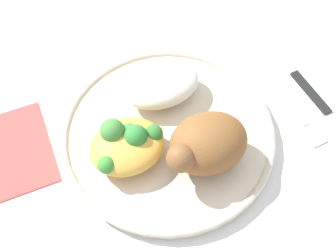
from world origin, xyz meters
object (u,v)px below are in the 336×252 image
at_px(mac_cheese_with_broccoli, 127,144).
at_px(napkin, 15,150).
at_px(knife, 328,112).
at_px(rice_pile, 161,85).
at_px(plate, 168,134).
at_px(fork, 293,109).
at_px(roasted_chicken, 206,144).

distance_m(mac_cheese_with_broccoli, napkin, 0.15).
relative_size(knife, napkin, 1.49).
relative_size(rice_pile, napkin, 0.80).
bearing_deg(napkin, rice_pile, -179.76).
relative_size(plate, fork, 1.94).
relative_size(mac_cheese_with_broccoli, fork, 0.65).
height_order(fork, napkin, fork).
xyz_separation_m(plate, napkin, (0.19, -0.06, -0.01)).
xyz_separation_m(mac_cheese_with_broccoli, knife, (-0.27, 0.04, -0.04)).
bearing_deg(fork, roasted_chicken, 10.25).
height_order(rice_pile, mac_cheese_with_broccoli, mac_cheese_with_broccoli).
height_order(roasted_chicken, mac_cheese_with_broccoli, roasted_chicken).
distance_m(mac_cheese_with_broccoli, knife, 0.28).
xyz_separation_m(knife, napkin, (0.41, -0.11, -0.00)).
xyz_separation_m(rice_pile, mac_cheese_with_broccoli, (0.07, 0.07, 0.00)).
bearing_deg(roasted_chicken, fork, -169.75).
bearing_deg(fork, rice_pile, -27.58).
xyz_separation_m(roasted_chicken, knife, (-0.19, -0.00, -0.05)).
bearing_deg(knife, napkin, -14.63).
distance_m(fork, knife, 0.05).
bearing_deg(fork, mac_cheese_with_broccoli, -3.78).
xyz_separation_m(mac_cheese_with_broccoli, napkin, (0.13, -0.07, -0.04)).
relative_size(roasted_chicken, rice_pile, 1.02).
relative_size(plate, napkin, 2.17).
relative_size(mac_cheese_with_broccoli, napkin, 0.72).
relative_size(plate, mac_cheese_with_broccoli, 3.00).
height_order(roasted_chicken, knife, roasted_chicken).
xyz_separation_m(roasted_chicken, fork, (-0.15, -0.03, -0.05)).
relative_size(roasted_chicken, napkin, 0.82).
distance_m(fork, napkin, 0.37).
bearing_deg(rice_pile, napkin, 0.24).
bearing_deg(rice_pile, mac_cheese_with_broccoli, 43.36).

